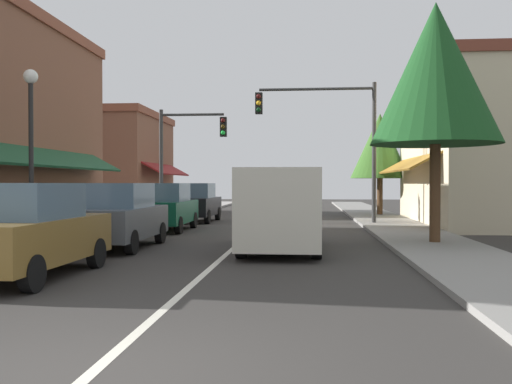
{
  "coord_description": "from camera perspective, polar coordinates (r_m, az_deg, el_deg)",
  "views": [
    {
      "loc": [
        1.99,
        -4.78,
        1.76
      ],
      "look_at": [
        0.24,
        14.69,
        1.46
      ],
      "focal_mm": 39.77,
      "sensor_mm": 36.0,
      "label": 1
    }
  ],
  "objects": [
    {
      "name": "storefront_far_left",
      "position": [
        34.61,
        -13.46,
        2.85
      ],
      "size": [
        5.8,
        8.2,
        5.93
      ],
      "color": "brown",
      "rests_on": "ground"
    },
    {
      "name": "sidewalk_left",
      "position": [
        24.04,
        -13.05,
        -3.21
      ],
      "size": [
        2.6,
        56.0,
        0.12
      ],
      "primitive_type": "cube",
      "color": "#A39E99",
      "rests_on": "ground"
    },
    {
      "name": "van_in_lane",
      "position": [
        14.84,
        2.61,
        -1.51
      ],
      "size": [
        2.01,
        5.18,
        2.12
      ],
      "rotation": [
        0.0,
        0.0,
        -0.0
      ],
      "color": "beige",
      "rests_on": "ground"
    },
    {
      "name": "traffic_signal_left_corner",
      "position": [
        26.61,
        -7.28,
        4.52
      ],
      "size": [
        3.21,
        0.5,
        5.21
      ],
      "color": "#333333",
      "rests_on": "ground"
    },
    {
      "name": "storefront_right_block",
      "position": [
        25.95,
        22.07,
        4.24
      ],
      "size": [
        6.78,
        10.2,
        6.62
      ],
      "color": "beige",
      "rests_on": "ground"
    },
    {
      "name": "parked_car_third_left",
      "position": [
        21.28,
        -9.11,
        -1.52
      ],
      "size": [
        1.81,
        4.11,
        1.77
      ],
      "rotation": [
        0.0,
        0.0,
        0.01
      ],
      "color": "#0F4C33",
      "rests_on": "ground"
    },
    {
      "name": "traffic_signal_mast_arm",
      "position": [
        24.18,
        7.8,
        6.37
      ],
      "size": [
        5.07,
        0.5,
        6.0
      ],
      "color": "#333333",
      "rests_on": "ground"
    },
    {
      "name": "tree_right_far",
      "position": [
        30.71,
        12.36,
        4.52
      ],
      "size": [
        3.1,
        3.1,
        5.45
      ],
      "color": "#4C331E",
      "rests_on": "ground"
    },
    {
      "name": "parked_car_second_left",
      "position": [
        15.78,
        -13.69,
        -2.36
      ],
      "size": [
        1.8,
        4.11,
        1.77
      ],
      "rotation": [
        0.0,
        0.0,
        -0.0
      ],
      "color": "#4C5156",
      "rests_on": "ground"
    },
    {
      "name": "lane_center_stripe",
      "position": [
        22.94,
        0.14,
        -3.52
      ],
      "size": [
        0.14,
        52.0,
        0.01
      ],
      "primitive_type": "cube",
      "color": "silver",
      "rests_on": "ground"
    },
    {
      "name": "street_lamp_left_near",
      "position": [
        15.4,
        -21.7,
        5.92
      ],
      "size": [
        0.36,
        0.36,
        4.63
      ],
      "color": "black",
      "rests_on": "ground"
    },
    {
      "name": "tree_right_near",
      "position": [
        16.95,
        17.62,
        11.26
      ],
      "size": [
        3.62,
        3.62,
        6.84
      ],
      "color": "#4C331E",
      "rests_on": "ground"
    },
    {
      "name": "parked_car_nearest_left",
      "position": [
        11.34,
        -22.08,
        -3.66
      ],
      "size": [
        1.82,
        4.12,
        1.77
      ],
      "rotation": [
        0.0,
        0.0,
        -0.01
      ],
      "color": "brown",
      "rests_on": "ground"
    },
    {
      "name": "parked_car_far_left",
      "position": [
        26.11,
        -6.08,
        -1.07
      ],
      "size": [
        1.81,
        4.12,
        1.77
      ],
      "rotation": [
        0.0,
        0.0,
        -0.01
      ],
      "color": "black",
      "rests_on": "ground"
    },
    {
      "name": "sidewalk_right",
      "position": [
        23.11,
        13.88,
        -3.37
      ],
      "size": [
        2.6,
        56.0,
        0.12
      ],
      "primitive_type": "cube",
      "color": "gray",
      "rests_on": "ground"
    },
    {
      "name": "ground_plane",
      "position": [
        22.94,
        0.14,
        -3.53
      ],
      "size": [
        80.0,
        80.0,
        0.0
      ],
      "primitive_type": "plane",
      "color": "#33302D"
    }
  ]
}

